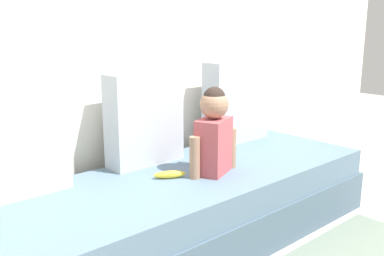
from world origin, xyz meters
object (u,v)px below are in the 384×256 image
Objects in this scene: throw_pillow_left at (8,145)px; throw_pillow_center at (145,119)px; couch at (180,212)px; toddler at (214,132)px; banana at (170,174)px; throw_pillow_right at (236,102)px.

throw_pillow_center is at bearing 0.00° from throw_pillow_left.
toddler reaches higher than couch.
throw_pillow_center reaches higher than couch.
couch is 0.23m from banana.
throw_pillow_center is at bearing 90.00° from couch.
throw_pillow_right is (1.53, 0.00, 0.03)m from throw_pillow_left.
throw_pillow_right is 0.91m from banana.
toddler is (0.94, -0.38, -0.02)m from throw_pillow_left.
toddler is (0.18, -0.08, 0.43)m from couch.
throw_pillow_right is at bearing 0.00° from throw_pillow_left.
throw_pillow_left is 0.97× the size of throw_pillow_right.
toddler is (0.18, -0.38, -0.04)m from throw_pillow_center.
throw_pillow_left is at bearing 158.10° from couch.
throw_pillow_right reaches higher than couch.
throw_pillow_right is 0.70m from toddler.
couch is 5.24× the size of toddler.
toddler is at bearing -22.08° from throw_pillow_left.
throw_pillow_left reaches higher than couch.
couch is 0.95m from throw_pillow_right.
throw_pillow_center is 3.11× the size of banana.
throw_pillow_left reaches higher than banana.
toddler is 2.77× the size of banana.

